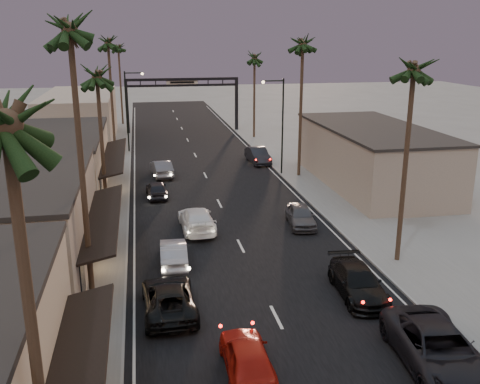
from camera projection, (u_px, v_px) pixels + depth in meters
name	position (u px, v px, depth m)	size (l,w,h in m)	color
ground	(214.00, 193.00, 44.99)	(200.00, 200.00, 0.00)	slate
road	(207.00, 178.00, 49.71)	(14.00, 120.00, 0.02)	black
sidewalk_left	(106.00, 165.00, 54.60)	(5.00, 92.00, 0.12)	slate
sidewalk_right	(285.00, 157.00, 57.98)	(5.00, 92.00, 0.12)	slate
storefront_mid	(10.00, 230.00, 28.71)	(8.00, 14.00, 5.50)	gray
storefront_far	(54.00, 165.00, 43.86)	(8.00, 16.00, 5.00)	#C1AE94
storefront_dist	(80.00, 118.00, 65.39)	(8.00, 20.00, 6.00)	gray
building_right	(372.00, 157.00, 46.78)	(8.00, 18.00, 5.00)	gray
arch	(182.00, 91.00, 71.70)	(15.20, 0.40, 7.27)	black
streetlight_right	(280.00, 119.00, 49.43)	(2.13, 0.30, 9.00)	black
streetlight_left	(129.00, 105.00, 59.22)	(2.13, 0.30, 9.00)	black
palm_la	(4.00, 104.00, 11.01)	(3.20, 3.20, 13.20)	#38281C
palm_lb	(69.00, 21.00, 22.71)	(3.20, 3.20, 15.20)	#38281C
palm_lc	(96.00, 70.00, 36.73)	(3.20, 3.20, 12.20)	#38281C
palm_ld	(108.00, 39.00, 54.09)	(3.20, 3.20, 14.20)	#38281C
palm_ra	(415.00, 62.00, 28.21)	(3.20, 3.20, 13.20)	#38281C
palm_rb	(303.00, 39.00, 46.78)	(3.20, 3.20, 14.20)	#38281C
palm_rc	(255.00, 54.00, 66.18)	(3.20, 3.20, 12.20)	#38281C
palm_far	(118.00, 45.00, 76.09)	(3.20, 3.20, 13.20)	#38281C
oncoming_red	(247.00, 357.00, 20.78)	(1.81, 4.50, 1.53)	#9F150B
oncoming_pickup	(169.00, 298.00, 25.49)	(2.43, 5.27, 1.47)	black
oncoming_silver	(173.00, 253.00, 30.78)	(1.50, 4.29, 1.41)	#95959A
oncoming_white	(197.00, 219.00, 36.30)	(2.15, 5.30, 1.54)	white
oncoming_dgrey	(157.00, 189.00, 43.64)	(1.60, 3.98, 1.36)	black
oncoming_grey_far	(162.00, 168.00, 50.12)	(1.61, 4.62, 1.52)	#545359
curbside_near	(438.00, 349.00, 21.11)	(2.88, 6.25, 1.74)	black
curbside_black	(358.00, 282.00, 27.11)	(2.08, 5.12, 1.49)	black
curbside_grey	(301.00, 216.00, 37.14)	(1.72, 4.29, 1.46)	#45464A
curbside_far	(258.00, 155.00, 55.31)	(1.69, 4.85, 1.60)	black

